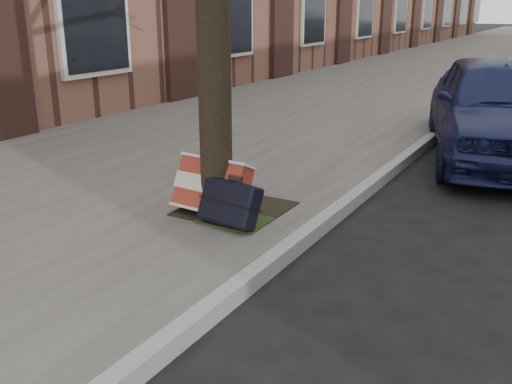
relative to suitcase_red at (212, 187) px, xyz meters
The scene contains 6 objects.
ground 2.35m from the suitcase_red, 25.38° to the right, with size 120.00×120.00×0.00m, color black.
near_sidewalk 14.10m from the suitcase_red, 96.52° to the left, with size 5.00×70.00×0.12m, color #67645E.
dirt_patch 0.33m from the suitcase_red, 64.26° to the left, with size 0.85×0.85×0.01m, color black.
suitcase_red is the anchor object (origin of this frame).
suitcase_navy 0.31m from the suitcase_red, 28.35° to the right, with size 0.51×0.17×0.37m, color black.
car_near_front 4.10m from the suitcase_red, 65.19° to the left, with size 1.52×3.78×1.29m, color #181E49.
Camera 1 is at (0.54, -2.81, 1.85)m, focal length 40.00 mm.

